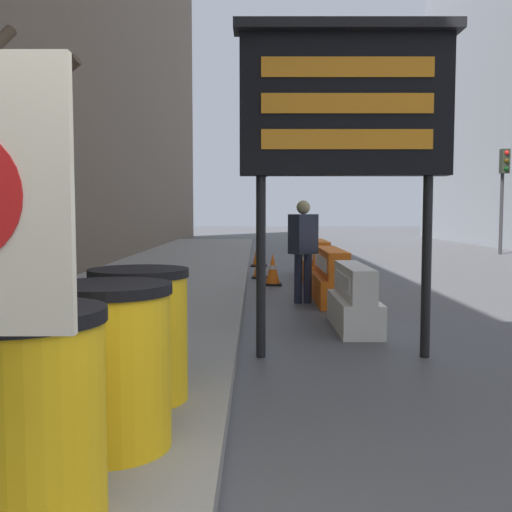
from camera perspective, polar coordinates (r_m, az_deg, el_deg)
name	(u,v)px	position (r m, az deg, el deg)	size (l,w,h in m)	color
bare_tree	(2,162)	(8.69, -23.06, 8.21)	(1.98, 2.14, 4.04)	#4C3D2D
barrel_drum_foreground	(21,419)	(2.80, -21.49, -14.22)	(0.71, 0.71, 0.94)	yellow
barrel_drum_middle	(108,365)	(3.56, -13.92, -10.09)	(0.71, 0.71, 0.94)	yellow
barrel_drum_back	(137,334)	(4.40, -11.25, -7.30)	(0.71, 0.71, 0.94)	yellow
message_board	(343,106)	(6.30, 8.32, 13.96)	(2.26, 0.36, 3.39)	black
jersey_barrier_white	(352,301)	(7.85, 9.12, -4.24)	(0.50, 1.60, 0.83)	silver
jersey_barrier_orange_far	(329,278)	(10.16, 6.97, -2.13)	(0.57, 2.02, 0.89)	orange
jersey_barrier_orange_near	(316,266)	(12.29, 5.72, -0.93)	(0.53, 1.60, 0.93)	orange
jersey_barrier_cream	(307,259)	(14.18, 4.93, -0.28)	(0.53, 1.67, 0.91)	beige
traffic_cone_near	(271,270)	(12.32, 1.40, -1.33)	(0.36, 0.36, 0.65)	black
traffic_cone_mid	(257,252)	(16.59, 0.08, 0.35)	(0.44, 0.44, 0.79)	black
traffic_cone_far	(258,265)	(13.61, 0.14, -0.83)	(0.35, 0.35, 0.63)	black
traffic_light_near_curb	(261,180)	(19.41, 0.45, 7.24)	(0.28, 0.45, 3.47)	#2D2D30
traffic_light_far_side	(501,178)	(22.82, 22.31, 6.87)	(0.28, 0.45, 3.69)	#2D2D30
pedestrian_worker	(301,243)	(9.88, 4.31, 1.27)	(0.51, 0.49, 1.70)	#23283D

